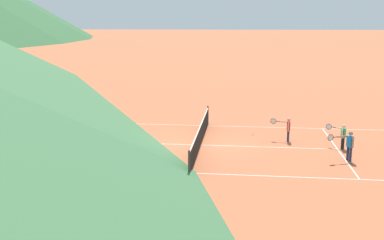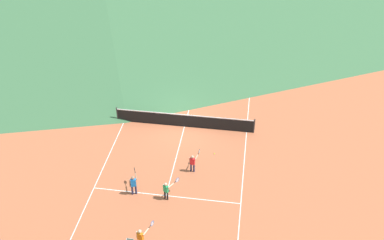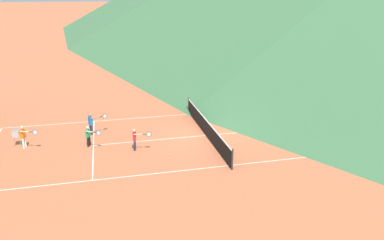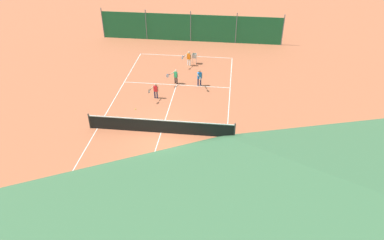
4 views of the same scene
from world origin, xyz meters
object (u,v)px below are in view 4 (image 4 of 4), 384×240
object	(u,v)px
player_far_baseline	(199,77)
tennis_net	(161,126)
player_near_baseline	(155,90)
player_near_service	(175,76)
tennis_ball_by_net_left	(194,203)
tennis_ball_far_corner	(135,109)
ball_hopper	(194,56)
courtside_bench	(266,150)
player_far_service	(189,58)

from	to	relation	value
player_far_baseline	tennis_net	bearing A→B (deg)	74.82
player_near_baseline	player_near_service	xyz separation A→B (m)	(-1.07, -2.39, -0.01)
tennis_ball_by_net_left	player_near_service	bearing A→B (deg)	-77.08
tennis_ball_far_corner	ball_hopper	world-z (taller)	ball_hopper
player_far_baseline	courtside_bench	size ratio (longest dim) A/B	0.86
tennis_net	tennis_ball_far_corner	distance (m)	3.42
player_near_service	ball_hopper	xyz separation A→B (m)	(-1.03, -3.81, -0.02)
player_far_baseline	tennis_ball_by_net_left	distance (m)	12.27
ball_hopper	tennis_ball_far_corner	bearing A→B (deg)	67.94
player_near_baseline	tennis_ball_by_net_left	world-z (taller)	player_near_baseline
ball_hopper	tennis_net	bearing A→B (deg)	84.88
tennis_net	tennis_ball_by_net_left	bearing A→B (deg)	115.40
player_far_service	tennis_ball_far_corner	xyz separation A→B (m)	(2.75, 7.41, -0.70)
tennis_ball_by_net_left	ball_hopper	size ratio (longest dim) A/B	0.07
player_near_baseline	tennis_net	bearing A→B (deg)	105.60
player_far_service	tennis_ball_by_net_left	bearing A→B (deg)	98.11
player_far_baseline	ball_hopper	distance (m)	4.01
ball_hopper	courtside_bench	distance (m)	13.12
player_far_service	courtside_bench	world-z (taller)	player_far_service
tennis_ball_far_corner	courtside_bench	distance (m)	9.53
tennis_net	player_near_baseline	distance (m)	4.35
courtside_bench	tennis_ball_by_net_left	bearing A→B (deg)	49.16
tennis_net	tennis_ball_far_corner	world-z (taller)	tennis_net
tennis_net	player_near_service	distance (m)	6.58
player_far_service	tennis_ball_by_net_left	distance (m)	15.85
player_near_service	courtside_bench	world-z (taller)	player_near_service
player_far_service	tennis_ball_far_corner	distance (m)	7.93
player_near_service	ball_hopper	bearing A→B (deg)	-105.12
player_near_service	ball_hopper	size ratio (longest dim) A/B	1.31
player_near_baseline	tennis_ball_far_corner	world-z (taller)	player_near_baseline
tennis_net	tennis_ball_far_corner	bearing A→B (deg)	-48.26
player_near_baseline	courtside_bench	bearing A→B (deg)	142.59
player_far_baseline	player_near_service	xyz separation A→B (m)	(1.85, -0.12, -0.07)
tennis_ball_by_net_left	tennis_ball_far_corner	xyz separation A→B (m)	(4.98, -8.27, 0.00)
player_far_service	tennis_ball_by_net_left	size ratio (longest dim) A/B	19.07
tennis_net	tennis_ball_by_net_left	world-z (taller)	tennis_net
tennis_net	ball_hopper	xyz separation A→B (m)	(-0.93, -10.39, 0.16)
tennis_net	courtside_bench	distance (m)	6.53
player_far_baseline	player_far_service	distance (m)	3.69
ball_hopper	player_near_baseline	bearing A→B (deg)	71.29
player_near_service	tennis_ball_by_net_left	world-z (taller)	player_near_service
player_far_service	player_near_service	bearing A→B (deg)	79.98
tennis_net	courtside_bench	bearing A→B (deg)	166.19
player_far_baseline	player_near_service	size ratio (longest dim) A/B	1.11
player_far_baseline	courtside_bench	world-z (taller)	player_far_baseline
player_near_service	tennis_ball_by_net_left	bearing A→B (deg)	102.92
tennis_ball_by_net_left	courtside_bench	bearing A→B (deg)	-130.84
player_near_baseline	player_far_service	bearing A→B (deg)	-106.14
player_near_service	player_far_baseline	bearing A→B (deg)	176.45
player_near_baseline	player_near_service	bearing A→B (deg)	-114.11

